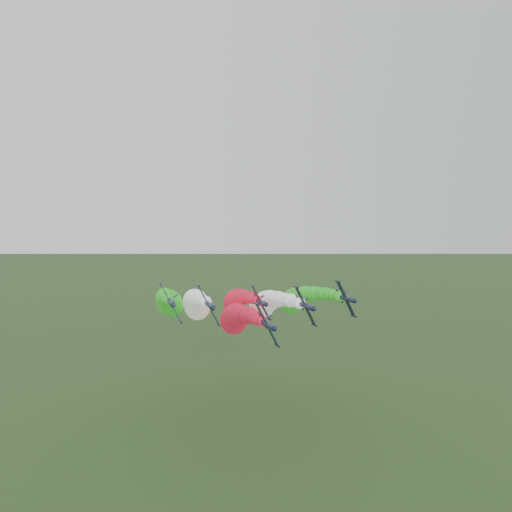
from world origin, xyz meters
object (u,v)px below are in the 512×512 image
object	(u,v)px
jet_outer_left	(169,302)
jet_trail	(236,301)
jet_inner_left	(196,304)
jet_lead	(236,317)
jet_outer_right	(298,299)
jet_inner_right	(266,304)

from	to	relation	value
jet_outer_left	jet_trail	distance (m)	25.54
jet_inner_left	jet_trail	size ratio (longest dim) A/B	1.01
jet_lead	jet_outer_left	bearing A→B (deg)	143.51
jet_outer_right	jet_inner_left	bearing A→B (deg)	-172.76
jet_inner_right	jet_trail	world-z (taller)	jet_inner_right
jet_inner_right	jet_outer_left	bearing A→B (deg)	167.15
jet_trail	jet_outer_left	bearing A→B (deg)	-154.91
jet_inner_left	jet_trail	world-z (taller)	jet_inner_left
jet_outer_right	jet_trail	xyz separation A→B (m)	(-17.82, 9.51, -1.42)
jet_lead	jet_inner_right	size ratio (longest dim) A/B	1.01
jet_outer_left	jet_inner_left	bearing A→B (deg)	-21.47
jet_lead	jet_inner_left	size ratio (longest dim) A/B	1.00
jet_outer_left	jet_outer_right	xyz separation A→B (m)	(40.84, 1.26, -1.11)
jet_lead	jet_outer_right	world-z (taller)	jet_outer_right
jet_inner_right	jet_outer_right	distance (m)	15.11
jet_inner_left	jet_outer_right	xyz separation A→B (m)	(33.30, 4.23, -0.64)
jet_inner_right	jet_outer_right	world-z (taller)	jet_inner_right
jet_inner_left	jet_outer_left	bearing A→B (deg)	158.53
jet_lead	jet_inner_right	world-z (taller)	jet_inner_right
jet_trail	jet_inner_left	bearing A→B (deg)	-138.40
jet_outer_left	jet_outer_right	distance (m)	40.87
jet_trail	jet_lead	bearing A→B (deg)	-104.12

